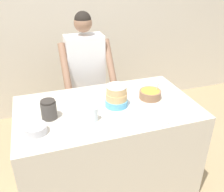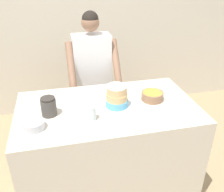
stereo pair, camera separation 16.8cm
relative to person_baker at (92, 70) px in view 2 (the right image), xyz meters
name	(u,v)px [view 2 (the right image)]	position (x,y,z in m)	size (l,w,h in m)	color
wall_back	(82,21)	(0.01, 0.84, 0.37)	(10.00, 0.05, 2.60)	beige
counter	(108,147)	(0.01, -0.79, -0.48)	(1.54, 0.89, 0.90)	beige
person_baker	(92,70)	(0.00, 0.00, 0.00)	(0.56, 0.45, 1.57)	#2D2D38
cake	(117,98)	(0.08, -0.81, 0.06)	(0.28, 0.28, 0.20)	silver
frosting_bowl_white	(34,125)	(-0.59, -0.99, 0.00)	(0.16, 0.16, 0.15)	silver
frosting_bowl_orange	(152,96)	(0.42, -0.76, 0.01)	(0.20, 0.20, 0.15)	#936B4C
drinking_glass	(91,113)	(-0.16, -0.96, 0.03)	(0.07, 0.07, 0.12)	silver
ceramic_plate	(152,120)	(0.30, -1.09, -0.03)	(0.25, 0.25, 0.01)	white
stoneware_jar	(49,107)	(-0.48, -0.82, 0.05)	(0.12, 0.12, 0.16)	#4C4742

